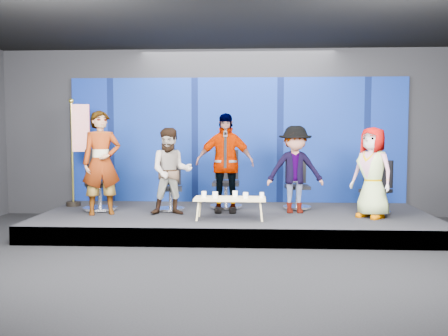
{
  "coord_description": "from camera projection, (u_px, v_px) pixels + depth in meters",
  "views": [
    {
      "loc": [
        0.27,
        -6.52,
        1.8
      ],
      "look_at": [
        -0.2,
        2.4,
        1.13
      ],
      "focal_mm": 40.0,
      "sensor_mm": 36.0,
      "label": 1
    }
  ],
  "objects": [
    {
      "name": "panelist_e",
      "position": [
        372.0,
        173.0,
        8.55
      ],
      "size": [
        0.89,
        0.89,
        1.56
      ],
      "primitive_type": "imported",
      "rotation": [
        0.0,
        0.0,
        -0.81
      ],
      "color": "black",
      "rests_on": "riser"
    },
    {
      "name": "room_walls",
      "position": [
        230.0,
        82.0,
        6.46
      ],
      "size": [
        10.02,
        8.02,
        3.51
      ],
      "color": "black",
      "rests_on": "ground"
    },
    {
      "name": "panelist_d",
      "position": [
        295.0,
        169.0,
        9.06
      ],
      "size": [
        1.06,
        0.66,
        1.59
      ],
      "primitive_type": "imported",
      "rotation": [
        0.0,
        0.0,
        0.07
      ],
      "color": "black",
      "rests_on": "riser"
    },
    {
      "name": "chair_c",
      "position": [
        226.0,
        189.0,
        9.68
      ],
      "size": [
        0.64,
        0.64,
        1.12
      ],
      "rotation": [
        0.0,
        0.0,
        -0.01
      ],
      "color": "silver",
      "rests_on": "riser"
    },
    {
      "name": "chair_d",
      "position": [
        297.0,
        192.0,
        9.58
      ],
      "size": [
        0.59,
        0.59,
        0.98
      ],
      "rotation": [
        0.0,
        0.0,
        0.07
      ],
      "color": "silver",
      "rests_on": "riser"
    },
    {
      "name": "chair_e",
      "position": [
        377.0,
        196.0,
        9.03
      ],
      "size": [
        0.77,
        0.77,
        0.96
      ],
      "rotation": [
        0.0,
        0.0,
        -0.81
      ],
      "color": "silver",
      "rests_on": "riser"
    },
    {
      "name": "flag_stand",
      "position": [
        78.0,
        149.0,
        9.86
      ],
      "size": [
        0.49,
        0.28,
        2.13
      ],
      "rotation": [
        0.0,
        0.0,
        0.13
      ],
      "color": "black",
      "rests_on": "riser"
    },
    {
      "name": "mug_e",
      "position": [
        262.0,
        195.0,
        8.42
      ],
      "size": [
        0.08,
        0.08,
        0.09
      ],
      "primitive_type": "cylinder",
      "color": "silver",
      "rests_on": "coffee_table"
    },
    {
      "name": "mug_a",
      "position": [
        204.0,
        194.0,
        8.49
      ],
      "size": [
        0.08,
        0.08,
        0.1
      ],
      "primitive_type": "cylinder",
      "color": "silver",
      "rests_on": "coffee_table"
    },
    {
      "name": "backdrop",
      "position": [
        237.0,
        140.0,
        10.45
      ],
      "size": [
        7.0,
        0.08,
        2.6
      ],
      "primitive_type": "cube",
      "color": "navy",
      "rests_on": "riser"
    },
    {
      "name": "panelist_c",
      "position": [
        225.0,
        163.0,
        9.13
      ],
      "size": [
        1.07,
        0.45,
        1.82
      ],
      "primitive_type": "imported",
      "rotation": [
        0.0,
        0.0,
        -0.01
      ],
      "color": "black",
      "rests_on": "riser"
    },
    {
      "name": "ground",
      "position": [
        230.0,
        266.0,
        6.64
      ],
      "size": [
        10.0,
        10.0,
        0.0
      ],
      "primitive_type": "plane",
      "color": "black",
      "rests_on": "ground"
    },
    {
      "name": "coffee_table",
      "position": [
        230.0,
        199.0,
        8.42
      ],
      "size": [
        1.2,
        0.52,
        0.37
      ],
      "rotation": [
        0.0,
        0.0,
        -0.01
      ],
      "color": "tan",
      "rests_on": "riser"
    },
    {
      "name": "mug_b",
      "position": [
        215.0,
        195.0,
        8.35
      ],
      "size": [
        0.09,
        0.09,
        0.11
      ],
      "primitive_type": "cylinder",
      "color": "silver",
      "rests_on": "coffee_table"
    },
    {
      "name": "chair_a",
      "position": [
        99.0,
        190.0,
        9.4
      ],
      "size": [
        0.85,
        0.85,
        1.15
      ],
      "rotation": [
        0.0,
        0.0,
        0.4
      ],
      "color": "silver",
      "rests_on": "riser"
    },
    {
      "name": "panelist_b",
      "position": [
        171.0,
        171.0,
        8.86
      ],
      "size": [
        0.83,
        0.68,
        1.55
      ],
      "primitive_type": "imported",
      "rotation": [
        0.0,
        0.0,
        0.14
      ],
      "color": "black",
      "rests_on": "riser"
    },
    {
      "name": "mug_c",
      "position": [
        235.0,
        194.0,
        8.51
      ],
      "size": [
        0.09,
        0.09,
        0.1
      ],
      "primitive_type": "cylinder",
      "color": "silver",
      "rests_on": "coffee_table"
    },
    {
      "name": "chair_b",
      "position": [
        171.0,
        194.0,
        9.39
      ],
      "size": [
        0.61,
        0.61,
        0.96
      ],
      "rotation": [
        0.0,
        0.0,
        0.14
      ],
      "color": "silver",
      "rests_on": "riser"
    },
    {
      "name": "riser",
      "position": [
        235.0,
        221.0,
        9.12
      ],
      "size": [
        7.0,
        3.0,
        0.3
      ],
      "primitive_type": "cube",
      "color": "black",
      "rests_on": "ground"
    },
    {
      "name": "panelist_a",
      "position": [
        101.0,
        163.0,
        8.88
      ],
      "size": [
        0.8,
        0.67,
        1.85
      ],
      "primitive_type": "imported",
      "rotation": [
        0.0,
        0.0,
        0.4
      ],
      "color": "black",
      "rests_on": "riser"
    },
    {
      "name": "mug_d",
      "position": [
        246.0,
        195.0,
        8.32
      ],
      "size": [
        0.09,
        0.09,
        0.1
      ],
      "primitive_type": "cylinder",
      "color": "silver",
      "rests_on": "coffee_table"
    }
  ]
}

